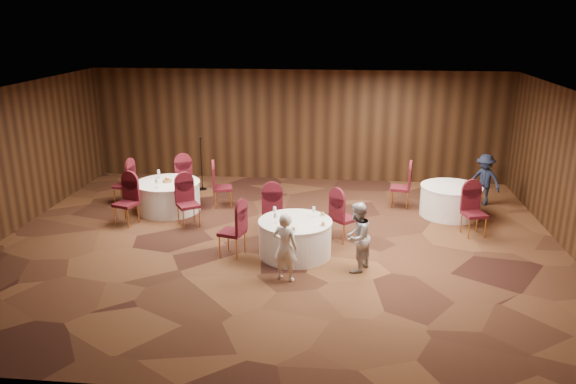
# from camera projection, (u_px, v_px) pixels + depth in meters

# --- Properties ---
(ground) EXTENTS (12.00, 12.00, 0.00)m
(ground) POSITION_uv_depth(u_px,v_px,m) (278.00, 243.00, 12.01)
(ground) COLOR black
(ground) RESTS_ON ground
(room_shell) EXTENTS (12.00, 12.00, 12.00)m
(room_shell) POSITION_uv_depth(u_px,v_px,m) (277.00, 154.00, 11.41)
(room_shell) COLOR silver
(room_shell) RESTS_ON ground
(table_main) EXTENTS (1.49, 1.49, 0.74)m
(table_main) POSITION_uv_depth(u_px,v_px,m) (295.00, 238.00, 11.33)
(table_main) COLOR white
(table_main) RESTS_ON ground
(table_left) EXTENTS (1.59, 1.59, 0.74)m
(table_left) POSITION_uv_depth(u_px,v_px,m) (168.00, 196.00, 13.91)
(table_left) COLOR white
(table_left) RESTS_ON ground
(table_right) EXTENTS (1.46, 1.46, 0.74)m
(table_right) POSITION_uv_depth(u_px,v_px,m) (450.00, 200.00, 13.60)
(table_right) COLOR white
(table_right) RESTS_ON ground
(chairs_main) EXTENTS (2.94, 2.00, 1.00)m
(chairs_main) POSITION_uv_depth(u_px,v_px,m) (284.00, 220.00, 11.96)
(chairs_main) COLOR #410D18
(chairs_main) RESTS_ON ground
(chairs_left) EXTENTS (3.17, 2.90, 1.00)m
(chairs_left) POSITION_uv_depth(u_px,v_px,m) (169.00, 191.00, 13.89)
(chairs_left) COLOR #410D18
(chairs_left) RESTS_ON ground
(chairs_right) EXTENTS (2.06, 2.42, 1.00)m
(chairs_right) POSITION_uv_depth(u_px,v_px,m) (435.00, 200.00, 13.24)
(chairs_right) COLOR #410D18
(chairs_right) RESTS_ON ground
(tabletop_main) EXTENTS (1.12, 1.06, 0.22)m
(tabletop_main) POSITION_uv_depth(u_px,v_px,m) (301.00, 218.00, 11.09)
(tabletop_main) COLOR silver
(tabletop_main) RESTS_ON table_main
(tabletop_left) EXTENTS (0.78, 0.90, 0.22)m
(tabletop_left) POSITION_uv_depth(u_px,v_px,m) (167.00, 179.00, 13.77)
(tabletop_left) COLOR silver
(tabletop_left) RESTS_ON table_left
(tabletop_right) EXTENTS (0.08, 0.08, 0.22)m
(tabletop_right) POSITION_uv_depth(u_px,v_px,m) (464.00, 183.00, 13.20)
(tabletop_right) COLOR silver
(tabletop_right) RESTS_ON table_right
(mic_stand) EXTENTS (0.24, 0.24, 1.46)m
(mic_stand) POSITION_uv_depth(u_px,v_px,m) (202.00, 175.00, 15.61)
(mic_stand) COLOR black
(mic_stand) RESTS_ON ground
(woman_a) EXTENTS (0.55, 0.44, 1.30)m
(woman_a) POSITION_uv_depth(u_px,v_px,m) (285.00, 247.00, 10.18)
(woman_a) COLOR white
(woman_a) RESTS_ON ground
(woman_b) EXTENTS (0.75, 0.82, 1.36)m
(woman_b) POSITION_uv_depth(u_px,v_px,m) (357.00, 237.00, 10.55)
(woman_b) COLOR #B5B6BA
(woman_b) RESTS_ON ground
(man_c) EXTENTS (0.98, 0.92, 1.32)m
(man_c) POSITION_uv_depth(u_px,v_px,m) (484.00, 180.00, 14.28)
(man_c) COLOR #161D32
(man_c) RESTS_ON ground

